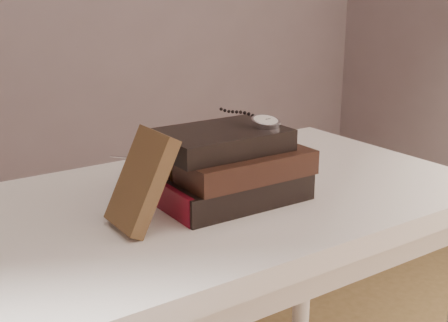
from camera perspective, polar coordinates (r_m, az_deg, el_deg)
table at (r=1.17m, az=-0.20°, el=-7.23°), size 1.00×0.60×0.75m
book_stack at (r=1.08m, az=0.51°, el=-0.57°), size 0.27×0.19×0.13m
journal at (r=0.96m, az=-8.01°, el=-1.90°), size 0.10×0.10×0.16m
pocket_watch at (r=1.09m, az=3.87°, el=3.86°), size 0.06×0.16×0.02m
eyeglasses at (r=1.11m, az=-6.19°, el=0.44°), size 0.11×0.13×0.05m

